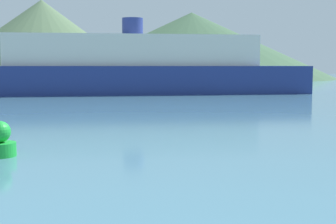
% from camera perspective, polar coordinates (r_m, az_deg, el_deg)
% --- Properties ---
extents(ferry_distant, '(32.08, 11.17, 6.81)m').
position_cam_1_polar(ferry_distant, '(43.17, -4.31, 5.37)').
color(ferry_distant, navy).
rests_on(ferry_distant, ground_plane).
extents(buoy_marker, '(0.87, 0.87, 1.00)m').
position_cam_1_polar(buoy_marker, '(13.98, -19.79, -3.44)').
color(buoy_marker, green).
rests_on(buoy_marker, ground_plane).
extents(hill_central, '(40.38, 40.38, 14.78)m').
position_cam_1_polar(hill_central, '(92.46, -15.07, 8.53)').
color(hill_central, '#4C6647').
rests_on(hill_central, ground_plane).
extents(hill_east, '(55.86, 55.86, 13.01)m').
position_cam_1_polar(hill_east, '(94.73, 2.88, 8.12)').
color(hill_east, '#38563D').
rests_on(hill_east, ground_plane).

